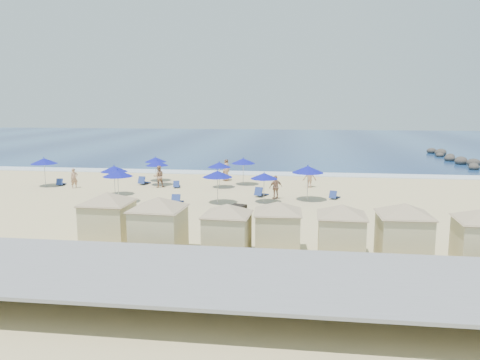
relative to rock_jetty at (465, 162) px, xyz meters
name	(u,v)px	position (x,y,z in m)	size (l,w,h in m)	color
ground	(212,207)	(-24.01, -24.90, -0.36)	(160.00, 160.00, 0.00)	beige
ocean	(270,142)	(-24.01, 30.10, -0.33)	(160.00, 80.00, 0.06)	navy
surf_line	(242,173)	(-24.01, -9.40, -0.32)	(160.00, 2.50, 0.08)	white
seawall	(144,267)	(-24.01, -38.40, 0.29)	(160.00, 6.10, 1.22)	gray
rock_jetty	(465,162)	(0.00, 0.00, 0.00)	(2.56, 26.66, 0.96)	#2E2926
trash_bin	(238,212)	(-21.86, -27.76, 0.06)	(0.84, 0.84, 0.84)	black
cabana_0	(108,212)	(-27.35, -33.92, 1.31)	(4.66, 4.66, 2.92)	beige
cabana_1	(159,218)	(-24.50, -34.90, 1.33)	(4.72, 4.72, 2.96)	beige
cabana_2	(227,223)	(-21.38, -34.73, 1.17)	(4.25, 4.25, 2.67)	beige
cabana_3	(278,221)	(-19.14, -34.10, 1.19)	(4.31, 4.31, 2.71)	beige
cabana_4	(341,225)	(-16.32, -34.40, 1.19)	(4.33, 4.33, 2.72)	beige
cabana_5	(404,225)	(-13.67, -34.44, 1.28)	(4.58, 4.58, 2.88)	beige
umbrella_0	(44,161)	(-39.34, -18.88, 1.78)	(2.17, 2.17, 2.47)	#A5A8AD
umbrella_1	(114,169)	(-32.08, -21.72, 1.65)	(2.04, 2.04, 2.32)	#A5A8AD
umbrella_2	(156,160)	(-31.03, -14.97, 1.57)	(1.96, 1.96, 2.23)	#A5A8AD
umbrella_3	(118,173)	(-30.74, -24.32, 1.72)	(2.11, 2.11, 2.40)	#A5A8AD
umbrella_4	(157,163)	(-30.21, -17.13, 1.54)	(1.93, 1.93, 2.19)	#A5A8AD
umbrella_5	(219,165)	(-24.80, -17.60, 1.55)	(1.94, 1.94, 2.21)	#A5A8AD
umbrella_6	(217,174)	(-23.84, -23.66, 1.71)	(2.10, 2.10, 2.39)	#A5A8AD
umbrella_7	(243,161)	(-23.04, -15.93, 1.69)	(2.08, 2.08, 2.37)	#A5A8AD
umbrella_8	(264,176)	(-20.69, -22.97, 1.54)	(1.93, 1.93, 2.20)	#A5A8AD
umbrella_9	(308,169)	(-17.69, -21.83, 1.89)	(2.28, 2.28, 2.60)	#A5A8AD
beach_chair_0	(61,183)	(-38.31, -18.27, -0.14)	(0.74, 1.25, 0.64)	navy
beach_chair_1	(144,181)	(-31.55, -16.80, -0.10)	(0.79, 1.42, 0.74)	navy
beach_chair_2	(177,185)	(-28.32, -17.96, -0.15)	(0.69, 1.20, 0.62)	navy
beach_chair_3	(177,200)	(-26.60, -24.16, -0.10)	(0.66, 1.39, 0.75)	navy
beach_chair_4	(261,193)	(-21.12, -20.70, -0.10)	(1.06, 1.49, 0.75)	navy
beach_chair_5	(334,196)	(-15.73, -20.91, -0.14)	(0.93, 1.29, 0.65)	navy
beachgoer_0	(74,178)	(-36.56, -19.30, 0.45)	(0.59, 0.39, 1.63)	#A97B5E
beachgoer_1	(159,176)	(-29.81, -17.99, 0.54)	(0.88, 0.69, 1.81)	#A97B5E
beachgoer_2	(276,187)	(-19.95, -21.52, 0.50)	(1.01, 0.42, 1.72)	#A97B5E
beachgoer_3	(310,177)	(-17.46, -16.40, 0.49)	(1.10, 0.63, 1.71)	#A97B5E
beachgoer_4	(226,172)	(-24.81, -14.02, 0.45)	(0.79, 0.51, 1.62)	#A97B5E
beachgoer_5	(227,170)	(-24.84, -13.62, 0.58)	(0.92, 0.71, 1.89)	#A97B5E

